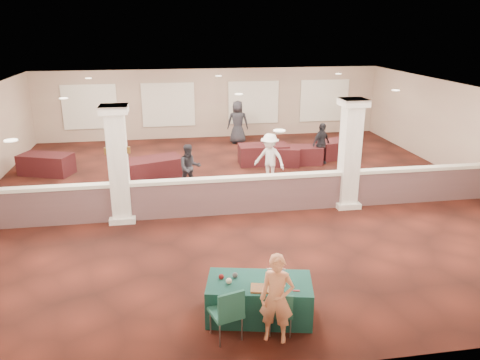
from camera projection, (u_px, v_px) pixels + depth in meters
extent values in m
plane|color=#421810|center=(239.00, 194.00, 14.93)|extent=(16.00, 16.00, 0.00)
cube|color=gray|center=(211.00, 103.00, 21.89)|extent=(16.00, 0.04, 3.20)
cube|color=gray|center=(325.00, 279.00, 6.94)|extent=(16.00, 0.04, 3.20)
cube|color=gray|center=(474.00, 136.00, 15.65)|extent=(0.04, 16.00, 3.20)
cube|color=silver|center=(239.00, 94.00, 13.90)|extent=(16.00, 16.00, 0.02)
cube|color=brown|center=(247.00, 196.00, 13.37)|extent=(15.60, 0.20, 1.00)
cube|color=silver|center=(247.00, 178.00, 13.19)|extent=(15.60, 0.28, 0.10)
cube|color=beige|center=(119.00, 165.00, 12.48)|extent=(0.50, 0.50, 3.20)
cube|color=beige|center=(123.00, 217.00, 12.96)|extent=(0.70, 0.70, 0.16)
cube|color=beige|center=(114.00, 109.00, 11.99)|extent=(0.72, 0.72, 0.20)
cube|color=beige|center=(350.00, 154.00, 13.48)|extent=(0.50, 0.50, 3.20)
cube|color=beige|center=(346.00, 203.00, 13.97)|extent=(0.70, 0.70, 0.16)
cube|color=beige|center=(354.00, 102.00, 13.00)|extent=(0.72, 0.72, 0.20)
cylinder|color=brown|center=(106.00, 151.00, 12.30)|extent=(0.12, 0.12, 0.18)
cylinder|color=#F2E3CE|center=(106.00, 151.00, 12.30)|extent=(0.09, 0.09, 0.10)
cylinder|color=brown|center=(128.00, 150.00, 12.39)|extent=(0.12, 0.12, 0.18)
cylinder|color=#F2E3CE|center=(128.00, 150.00, 12.39)|extent=(0.09, 0.09, 0.10)
cube|color=#0D332B|center=(259.00, 299.00, 8.63)|extent=(2.06, 1.34, 0.73)
cube|color=#1D574A|center=(281.00, 311.00, 8.19)|extent=(0.52, 0.52, 0.06)
cube|color=#1D574A|center=(281.00, 306.00, 7.94)|extent=(0.41, 0.15, 0.41)
cylinder|color=gray|center=(270.00, 327.00, 8.11)|extent=(0.03, 0.03, 0.39)
cylinder|color=gray|center=(290.00, 328.00, 8.08)|extent=(0.03, 0.03, 0.39)
cylinder|color=gray|center=(271.00, 315.00, 8.45)|extent=(0.03, 0.03, 0.39)
cylinder|color=gray|center=(290.00, 316.00, 8.42)|extent=(0.03, 0.03, 0.39)
cube|color=#1D574A|center=(226.00, 313.00, 8.02)|extent=(0.62, 0.62, 0.07)
cube|color=#1D574A|center=(231.00, 306.00, 7.74)|extent=(0.47, 0.19, 0.48)
cylinder|color=gray|center=(220.00, 335.00, 7.84)|extent=(0.03, 0.03, 0.46)
cylinder|color=gray|center=(242.00, 329.00, 8.01)|extent=(0.03, 0.03, 0.46)
cylinder|color=gray|center=(210.00, 322.00, 8.20)|extent=(0.03, 0.03, 0.46)
cylinder|color=gray|center=(232.00, 316.00, 8.37)|extent=(0.03, 0.03, 0.46)
imported|color=#DB845F|center=(277.00, 299.00, 7.86)|extent=(0.68, 0.56, 1.61)
cube|color=black|center=(153.00, 170.00, 16.02)|extent=(2.23, 1.60, 0.82)
cube|color=black|center=(277.00, 156.00, 17.92)|extent=(1.91, 1.30, 0.70)
cube|color=black|center=(300.00, 155.00, 18.07)|extent=(1.75, 0.98, 0.68)
cube|color=black|center=(46.00, 164.00, 16.80)|extent=(2.03, 1.49, 0.74)
cube|color=black|center=(263.00, 154.00, 18.03)|extent=(1.89, 0.97, 0.76)
cube|color=black|center=(337.00, 149.00, 18.92)|extent=(1.95, 1.38, 0.72)
imported|color=black|center=(190.00, 168.00, 15.05)|extent=(0.79, 0.51, 1.54)
imported|color=silver|center=(270.00, 158.00, 15.76)|extent=(1.16, 1.08, 1.71)
imported|color=black|center=(321.00, 144.00, 17.87)|extent=(1.03, 0.89, 1.60)
imported|color=black|center=(238.00, 122.00, 20.93)|extent=(1.01, 0.64, 1.93)
cube|color=#BABABF|center=(276.00, 283.00, 8.45)|extent=(0.37, 0.30, 0.02)
cube|color=#BABABF|center=(276.00, 274.00, 8.52)|extent=(0.33, 0.08, 0.22)
cube|color=silver|center=(276.00, 275.00, 8.52)|extent=(0.29, 0.07, 0.19)
cube|color=#B1621C|center=(262.00, 288.00, 8.27)|extent=(0.46, 0.38, 0.03)
sphere|color=beige|center=(229.00, 281.00, 8.43)|extent=(0.11, 0.11, 0.11)
sphere|color=maroon|center=(221.00, 277.00, 8.58)|extent=(0.10, 0.10, 0.10)
sphere|color=#46464B|center=(235.00, 275.00, 8.64)|extent=(0.10, 0.10, 0.10)
cube|color=#AE1219|center=(296.00, 291.00, 8.22)|extent=(0.12, 0.06, 0.01)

